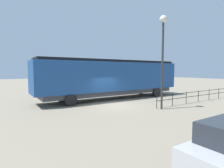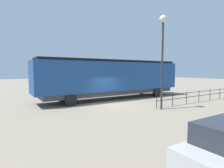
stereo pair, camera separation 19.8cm
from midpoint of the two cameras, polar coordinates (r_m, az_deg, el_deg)
ground_plane at (r=16.08m, az=0.26°, el=-6.74°), size 120.00×120.00×0.00m
locomotive at (r=19.66m, az=1.39°, el=2.21°), size 3.09×16.48×4.21m
lamp_post at (r=14.73m, az=15.63°, el=12.92°), size 0.58×0.58×7.34m
platform_fence at (r=19.52m, az=25.70°, el=-3.04°), size 0.05×11.72×1.11m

